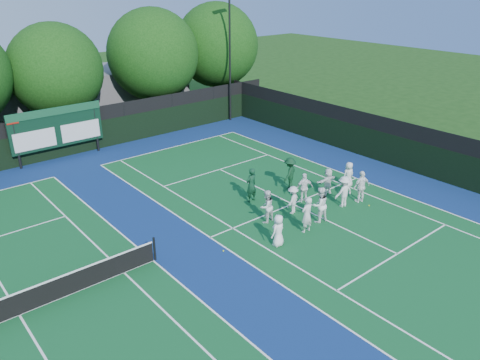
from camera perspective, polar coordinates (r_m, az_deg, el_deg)
ground at (r=24.60m, az=8.09°, el=-3.73°), size 120.00×120.00×0.00m
court_apron at (r=21.75m, az=-4.78°, el=-7.45°), size 34.00×32.00×0.01m
near_court at (r=25.20m, az=6.43°, el=-2.93°), size 11.05×23.85×0.01m
left_court at (r=19.20m, az=-25.32°, el=-14.64°), size 11.05×23.85×0.01m
back_fence at (r=33.66m, az=-19.86°, el=5.14°), size 34.00×0.08×3.00m
divider_fence_right at (r=31.38m, az=18.12°, el=4.10°), size 0.08×32.00×3.00m
scoreboard at (r=32.74m, az=-21.44°, el=5.95°), size 6.00×0.21×3.55m
clubhouse at (r=42.09m, az=-18.89°, el=9.67°), size 18.00×6.00×4.00m
light_pole_right at (r=38.84m, az=-1.26°, el=16.29°), size 1.20×0.30×10.12m
tennis_net at (r=18.93m, az=-25.57°, el=-13.48°), size 11.30×0.10×1.10m
tree_c at (r=36.42m, az=-21.34°, el=12.14°), size 6.59×6.59×8.44m
tree_d at (r=39.55m, az=-10.40°, el=14.58°), size 7.30×7.30×9.12m
tree_e at (r=43.02m, az=-2.75°, el=15.88°), size 7.30×7.30×9.33m
tennis_ball_1 at (r=28.45m, az=6.30°, el=0.32°), size 0.07×0.07×0.07m
tennis_ball_2 at (r=25.75m, az=15.46°, el=-3.02°), size 0.07×0.07×0.07m
tennis_ball_3 at (r=20.93m, az=-2.03°, el=-8.62°), size 0.07×0.07×0.07m
tennis_ball_4 at (r=26.44m, az=7.56°, el=-1.61°), size 0.07×0.07×0.07m
tennis_ball_5 at (r=27.15m, az=12.88°, el=-1.33°), size 0.07×0.07×0.07m
player_front_0 at (r=21.06m, az=4.68°, el=-6.16°), size 0.81×0.60×1.53m
player_front_1 at (r=22.25m, az=8.15°, el=-4.21°), size 0.67×0.44×1.80m
player_front_2 at (r=23.26m, az=9.69°, el=-2.99°), size 0.99×0.82×1.84m
player_front_3 at (r=25.06m, az=12.52°, el=-1.39°), size 1.17×0.76×1.70m
player_front_4 at (r=25.77m, az=14.57°, el=-0.78°), size 1.11×0.64×1.79m
player_back_0 at (r=22.96m, az=3.24°, el=-3.22°), size 0.88×0.71×1.70m
player_back_1 at (r=23.97m, az=6.44°, el=-2.43°), size 1.08×0.81×1.49m
player_back_2 at (r=25.22m, az=7.84°, el=-0.93°), size 1.05×0.74×1.65m
player_back_3 at (r=26.33m, az=10.64°, el=-0.17°), size 1.44×0.50×1.54m
player_back_4 at (r=27.52m, az=13.09°, el=0.63°), size 0.81×0.60×1.51m
coach_left at (r=24.98m, az=1.38°, el=-0.62°), size 0.74×0.52×1.92m
coach_right at (r=26.66m, az=6.07°, el=0.81°), size 1.38×1.09×1.87m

